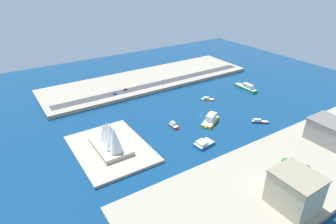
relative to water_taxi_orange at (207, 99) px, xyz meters
The scene contains 18 objects.
ground_plane 30.61m from the water_taxi_orange, 129.71° to the left, with size 440.00×440.00×0.00m, color navy.
quay_west 119.17m from the water_taxi_orange, 168.61° to the left, with size 70.00×240.00×3.50m, color #9E937F.
quay_east 81.22m from the water_taxi_orange, 16.84° to the left, with size 70.00×240.00×3.50m, color #9E937F.
peninsula_point 118.95m from the water_taxi_orange, 104.20° to the left, with size 67.57×49.80×2.00m, color #A89E89.
road_strip 62.51m from the water_taxi_orange, 22.13° to the left, with size 10.94×228.00×0.15m, color #38383D.
water_taxi_orange is the anchor object (origin of this frame).
patrol_launch_navy 60.40m from the water_taxi_orange, behind, with size 11.37×13.26×3.40m.
ferry_yellow_fast 45.96m from the water_taxi_orange, 143.31° to the left, with size 18.30×22.89×7.16m.
ferry_green_doubledeck 52.78m from the water_taxi_orange, 91.84° to the right, with size 29.67×6.65×7.04m.
catamaran_blue 82.20m from the water_taxi_orange, 138.10° to the left, with size 10.75×16.91×4.17m.
tugboat_red 63.84m from the water_taxi_orange, 114.19° to the left, with size 10.80×4.36×4.09m.
carpark_squat_concrete 116.43m from the water_taxi_orange, 168.60° to the right, with size 34.28×22.67×16.54m.
office_block_beige 147.79m from the water_taxi_orange, 157.99° to the left, with size 23.96×21.26×20.51m.
pickup_red 85.91m from the water_taxi_orange, 45.62° to the left, with size 2.00×4.54×1.56m.
hatchback_blue 93.48m from the water_taxi_orange, 53.41° to the left, with size 2.14×4.35×1.47m.
traffic_light_waterfront 55.07m from the water_taxi_orange, 21.68° to the left, with size 0.36×0.36×6.50m.
opera_landmark 119.68m from the water_taxi_orange, 104.84° to the left, with size 35.46×21.34×21.46m.
park_tree_cluster 120.99m from the water_taxi_orange, 166.19° to the left, with size 15.78×10.93×7.28m.
Camera 1 is at (-178.57, 151.72, 120.32)m, focal length 30.79 mm.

